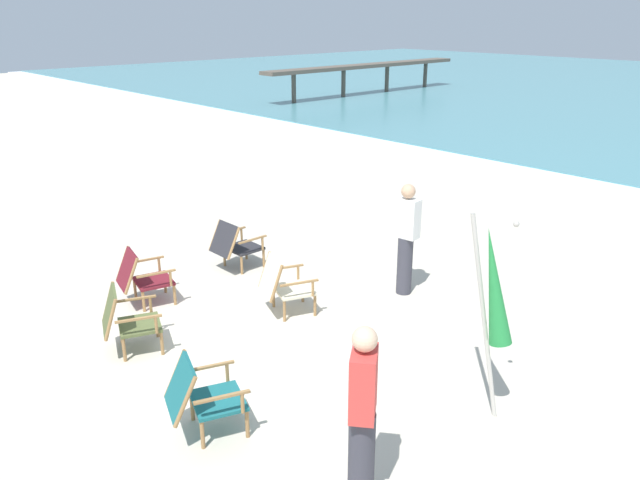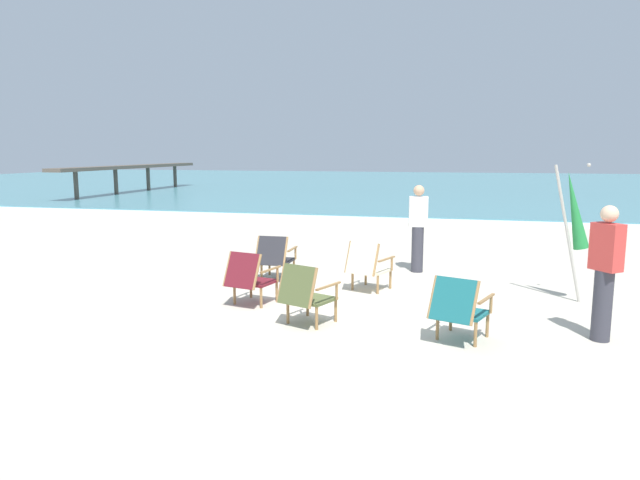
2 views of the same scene
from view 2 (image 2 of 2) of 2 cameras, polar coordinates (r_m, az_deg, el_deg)
ground_plane at (r=8.51m, az=3.96°, el=-6.47°), size 80.00×80.00×0.00m
sea at (r=38.94m, az=11.78°, el=5.50°), size 80.00×40.00×0.10m
surf_band at (r=18.73m, az=9.46°, el=1.98°), size 80.00×1.10×0.06m
beach_chair_mid_center at (r=6.97m, az=13.70°, el=-6.54°), size 0.79×0.88×0.80m
beach_chair_back_right at (r=9.23m, az=4.75°, el=-2.50°), size 0.77×0.83×0.82m
beach_chair_back_left at (r=10.03m, az=-4.53°, el=-1.61°), size 0.60×0.74×0.79m
beach_chair_far_center at (r=7.41m, az=-1.49°, el=-5.32°), size 0.78×0.83×0.82m
beach_chair_front_left at (r=8.42m, az=-7.05°, el=-3.67°), size 0.72×0.82×0.81m
umbrella_furled_green at (r=9.23m, az=24.10°, el=2.59°), size 0.56×0.24×2.08m
person_near_chairs at (r=7.53m, az=26.60°, el=-2.89°), size 0.37×0.39×1.63m
person_by_waterline at (r=10.76m, az=9.77°, el=1.23°), size 0.36×0.24×1.63m
pier_distant at (r=31.45m, az=-18.27°, el=6.83°), size 0.90×12.19×1.51m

